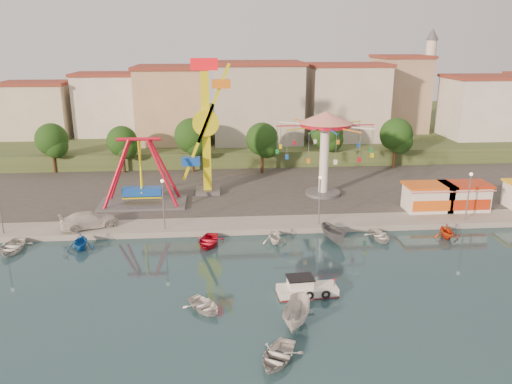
{
  "coord_description": "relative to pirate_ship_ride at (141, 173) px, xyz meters",
  "views": [
    {
      "loc": [
        -2.51,
        -35.38,
        19.31
      ],
      "look_at": [
        1.47,
        14.0,
        4.0
      ],
      "focal_mm": 35.0,
      "sensor_mm": 36.0,
      "label": 1
    }
  ],
  "objects": [
    {
      "name": "tree_4",
      "position": [
        25.27,
        16.3,
        1.35
      ],
      "size": [
        4.86,
        4.86,
        7.6
      ],
      "color": "#382314",
      "rests_on": "quay_deck"
    },
    {
      "name": "cabin_motorboat",
      "position": [
        15.46,
        -21.78,
        -3.95
      ],
      "size": [
        4.79,
        2.11,
        1.64
      ],
      "rotation": [
        0.0,
        0.0,
        0.07
      ],
      "color": "white",
      "rests_on": "ground"
    },
    {
      "name": "lamp_post_1",
      "position": [
        3.27,
        -8.06,
        -1.29
      ],
      "size": [
        0.14,
        0.14,
        5.0
      ],
      "primitive_type": "cylinder",
      "color": "#59595E",
      "rests_on": "quay_deck"
    },
    {
      "name": "minaret",
      "position": [
        47.27,
        32.94,
        8.15
      ],
      "size": [
        2.8,
        2.8,
        18.0
      ],
      "color": "silver",
      "rests_on": "hill_terrace"
    },
    {
      "name": "tree_2",
      "position": [
        5.27,
        14.75,
        1.52
      ],
      "size": [
        5.02,
        5.02,
        7.85
      ],
      "color": "#382314",
      "rests_on": "quay_deck"
    },
    {
      "name": "van",
      "position": [
        -4.52,
        -7.06,
        -2.96
      ],
      "size": [
        6.17,
        4.41,
        1.66
      ],
      "primitive_type": "imported",
      "rotation": [
        0.0,
        0.0,
        1.98
      ],
      "color": "silver",
      "rests_on": "quay_deck"
    },
    {
      "name": "booth_left",
      "position": [
        32.43,
        -4.57,
        -2.23
      ],
      "size": [
        5.4,
        3.78,
        3.08
      ],
      "color": "white",
      "rests_on": "quay_deck"
    },
    {
      "name": "moored_boat_7",
      "position": [
        31.71,
        -11.26,
        -3.66
      ],
      "size": [
        2.62,
        2.97,
        1.47
      ],
      "primitive_type": "imported",
      "rotation": [
        0.0,
        0.0,
        -0.08
      ],
      "color": "red",
      "rests_on": "ground"
    },
    {
      "name": "moored_boat_3",
      "position": [
        7.72,
        -11.26,
        -4.0
      ],
      "size": [
        3.46,
        4.32,
        0.8
      ],
      "primitive_type": "imported",
      "rotation": [
        0.0,
        0.0,
        -0.2
      ],
      "color": "red",
      "rests_on": "ground"
    },
    {
      "name": "building_6",
      "position": [
        55.42,
        27.72,
        4.78
      ],
      "size": [
        8.23,
        8.98,
        12.36
      ],
      "primitive_type": "cube",
      "color": "silver",
      "rests_on": "hill_terrace"
    },
    {
      "name": "booth_mid",
      "position": [
        36.71,
        -4.57,
        -2.23
      ],
      "size": [
        5.4,
        3.78,
        3.08
      ],
      "color": "white",
      "rests_on": "quay_deck"
    },
    {
      "name": "pirate_ship_ride",
      "position": [
        0.0,
        0.0,
        0.0
      ],
      "size": [
        10.0,
        5.0,
        8.0
      ],
      "color": "#59595E",
      "rests_on": "quay_deck"
    },
    {
      "name": "moored_boat_6",
      "position": [
        24.87,
        -11.26,
        -4.03
      ],
      "size": [
        2.92,
        3.78,
        0.72
      ],
      "primitive_type": "imported",
      "rotation": [
        0.0,
        0.0,
        0.13
      ],
      "color": "silver",
      "rests_on": "ground"
    },
    {
      "name": "moored_boat_0",
      "position": [
        -10.78,
        -11.26,
        -3.97
      ],
      "size": [
        2.99,
        4.15,
        0.85
      ],
      "primitive_type": "imported",
      "rotation": [
        0.0,
        0.0,
        -0.01
      ],
      "color": "silver",
      "rests_on": "ground"
    },
    {
      "name": "tree_3",
      "position": [
        15.27,
        13.31,
        1.16
      ],
      "size": [
        4.68,
        4.68,
        7.32
      ],
      "color": "#382314",
      "rests_on": "quay_deck"
    },
    {
      "name": "building_5",
      "position": [
        43.64,
        29.28,
        4.21
      ],
      "size": [
        12.77,
        10.96,
        11.21
      ],
      "primitive_type": "cube",
      "color": "tan",
      "rests_on": "hill_terrace"
    },
    {
      "name": "moored_boat_1",
      "position": [
        -4.4,
        -11.26,
        -3.61
      ],
      "size": [
        2.78,
        3.16,
        1.57
      ],
      "primitive_type": "imported",
      "rotation": [
        0.0,
        0.0,
        0.08
      ],
      "color": "blue",
      "rests_on": "ground"
    },
    {
      "name": "kamikaze_tower",
      "position": [
        7.74,
        3.83,
        4.18
      ],
      "size": [
        4.66,
        3.1,
        16.5
      ],
      "color": "#59595E",
      "rests_on": "quay_deck"
    },
    {
      "name": "hill_terrace",
      "position": [
        11.27,
        45.94,
        -2.89
      ],
      "size": [
        200.0,
        60.0,
        3.0
      ],
      "primitive_type": "cube",
      "color": "#384C26",
      "rests_on": "ground"
    },
    {
      "name": "wave_swinger",
      "position": [
        21.85,
        2.17,
        3.8
      ],
      "size": [
        11.6,
        11.6,
        10.4
      ],
      "color": "#59595E",
      "rests_on": "quay_deck"
    },
    {
      "name": "lamp_post_0",
      "position": [
        -12.73,
        -8.06,
        -1.29
      ],
      "size": [
        0.14,
        0.14,
        5.0
      ],
      "primitive_type": "cylinder",
      "color": "#59595E",
      "rests_on": "quay_deck"
    },
    {
      "name": "building_3",
      "position": [
        16.87,
        27.75,
        3.2
      ],
      "size": [
        12.59,
        10.5,
        9.2
      ],
      "primitive_type": "cube",
      "color": "beige",
      "rests_on": "hill_terrace"
    },
    {
      "name": "moored_boat_4",
      "position": [
        14.2,
        -11.26,
        -3.67
      ],
      "size": [
        2.69,
        3.01,
        1.45
      ],
      "primitive_type": "imported",
      "rotation": [
        0.0,
        0.0,
        0.12
      ],
      "color": "white",
      "rests_on": "ground"
    },
    {
      "name": "building_2",
      "position": [
        3.08,
        30.9,
        4.22
      ],
      "size": [
        11.95,
        9.28,
        11.23
      ],
      "primitive_type": "cube",
      "color": "tan",
      "rests_on": "hill_terrace"
    },
    {
      "name": "tree_1",
      "position": [
        -4.73,
        15.18,
        0.81
      ],
      "size": [
        4.35,
        4.35,
        6.8
      ],
      "color": "#382314",
      "rests_on": "quay_deck"
    },
    {
      "name": "building_0",
      "position": [
        -22.1,
        25.01,
        4.54
      ],
      "size": [
        9.26,
        9.53,
        11.87
      ],
      "primitive_type": "cube",
      "color": "beige",
      "rests_on": "hill_terrace"
    },
    {
      "name": "tree_0",
      "position": [
        -14.73,
        15.92,
        1.08
      ],
      "size": [
        4.6,
        4.6,
        7.19
      ],
      "color": "#382314",
      "rests_on": "quay_deck"
    },
    {
      "name": "building_4",
      "position": [
        30.34,
        31.15,
        3.22
      ],
      "size": [
        10.75,
        9.23,
        9.24
      ],
      "primitive_type": "cube",
      "color": "beige",
      "rests_on": "hill_terrace"
    },
    {
      "name": "building_1",
      "position": [
        -10.06,
        30.33,
        2.92
      ],
      "size": [
        12.33,
        9.01,
        8.63
      ],
      "primitive_type": "cube",
      "color": "silver",
      "rests_on": "hill_terrace"
    },
    {
      "name": "tree_5",
      "position": [
        35.27,
        14.48,
        1.31
      ],
      "size": [
        4.83,
        4.83,
        7.54
      ],
      "color": "#382314",
      "rests_on": "quay_deck"
    },
    {
      "name": "moored_boat_5",
      "position": [
        20.15,
        -11.26,
        -3.63
      ],
      "size": [
        2.58,
        4.2,
        1.52
      ],
      "primitive_type": "imported",
      "rotation": [
        0.0,
        0.0,
        0.3
      ],
      "color": "#58595D",
      "rests_on": "ground"
    },
    {
      "name": "skiff",
      "position": [
        14.07,
        -26.06,
        -3.54
      ],
      "size": [
        3.07,
        4.72,
        1.71
      ],
      "primitive_type": "imported",
      "rotation": [
        0.0,
        0.0,
        -0.35
      ],
      "color": "silver",
      "rests_on": "ground"
    },
    {
      "name": "rowboat_b",
      "position": [
        12.22,
        -29.99,
        -4.01
      ],
      "size": [
        4.13,
        4.56,
        0.77
      ],
      "primitive_type": "imported",
      "rotation": [
        0.0,
        0.0,
        -0.5
      ],
      "color": "silver",
      "rests_on": "ground"
    },
    {
      "name": "rowboat_a",
      "position": [
        7.57,
        -23.47,
        -4.05
      ],
      "size": [
        3.9,
        4.13,
        0.7
      ],
      "primitive_type": "imported",
      "rotation": [
        0.0,
        0.0,
        0.61
      ],
      "color": "white",
      "rests_on": "ground"
    },
    {
      "name": "quay_deck",
      "position": [
        11.27,
        40.94,
        -4.09
      ],
      "size": [
        200.0,
        100.0,
        0.6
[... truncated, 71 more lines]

